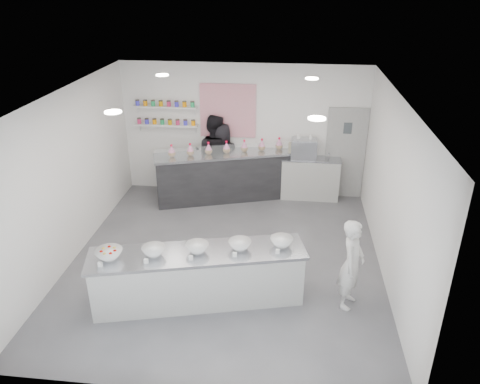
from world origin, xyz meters
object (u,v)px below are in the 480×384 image
espresso_ledge (310,178)px  staff_left (214,155)px  back_bar (236,176)px  woman_prep (352,264)px  espresso_machine (304,149)px  staff_right (222,159)px  prep_counter (198,277)px

espresso_ledge → staff_left: bearing=178.4°
back_bar → woman_prep: 4.24m
espresso_machine → staff_right: (-1.84, 0.06, -0.34)m
espresso_ledge → woman_prep: bearing=-82.1°
prep_counter → staff_right: 4.07m
prep_counter → espresso_ledge: size_ratio=2.51×
espresso_ledge → woman_prep: size_ratio=0.89×
prep_counter → espresso_machine: bearing=53.7°
woman_prep → staff_left: bearing=54.3°
back_bar → staff_left: size_ratio=1.90×
prep_counter → espresso_ledge: (1.80, 3.98, 0.04)m
woman_prep → staff_left: 4.74m
prep_counter → espresso_machine: espresso_machine is taller
espresso_ledge → woman_prep: 3.84m
back_bar → espresso_ledge: (1.69, 0.19, -0.07)m
woman_prep → back_bar: bearing=50.4°
espresso_ledge → staff_right: bearing=178.2°
espresso_ledge → staff_left: size_ratio=0.70×
prep_counter → back_bar: size_ratio=0.92×
espresso_machine → woman_prep: woman_prep is taller
espresso_ledge → woman_prep: (0.52, -3.80, 0.25)m
woman_prep → espresso_ledge: bearing=26.8°
back_bar → staff_right: staff_right is taller
espresso_ledge → staff_left: staff_left is taller
prep_counter → staff_right: (-0.22, 4.04, 0.40)m
espresso_machine → staff_left: size_ratio=0.30×
staff_left → staff_right: bearing=-170.5°
prep_counter → staff_left: staff_left is taller
prep_counter → espresso_machine: size_ratio=5.85×
espresso_machine → woman_prep: size_ratio=0.38×
staff_left → espresso_machine: bearing=-172.3°
back_bar → espresso_machine: bearing=-10.7°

